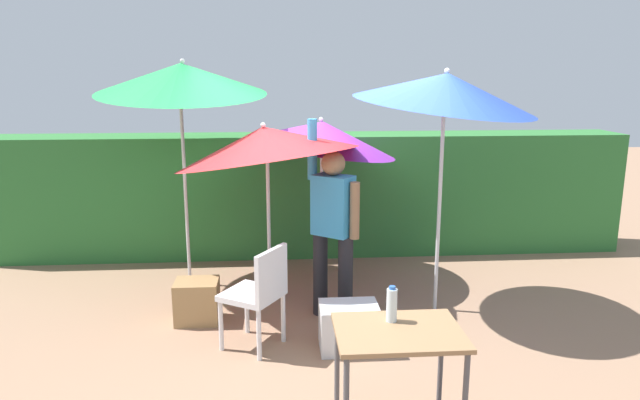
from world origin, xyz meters
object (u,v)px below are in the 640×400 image
at_px(folding_table, 398,342).
at_px(umbrella_rainbow, 265,143).
at_px(person_vendor, 333,223).
at_px(chair_plastic, 259,291).
at_px(umbrella_orange, 446,90).
at_px(umbrella_yellow, 321,135).
at_px(umbrella_navy, 181,79).
at_px(bottle_water, 392,305).
at_px(cooler_box, 349,327).
at_px(crate_cardboard, 197,301).

bearing_deg(folding_table, umbrella_rainbow, 110.64).
distance_m(person_vendor, chair_plastic, 0.99).
bearing_deg(folding_table, person_vendor, 97.46).
distance_m(umbrella_orange, umbrella_yellow, 1.51).
relative_size(chair_plastic, folding_table, 1.11).
bearing_deg(umbrella_navy, person_vendor, -34.24).
bearing_deg(folding_table, umbrella_navy, 121.20).
bearing_deg(umbrella_yellow, umbrella_orange, -41.79).
bearing_deg(chair_plastic, bottle_water, -51.36).
distance_m(umbrella_orange, person_vendor, 1.59).
relative_size(umbrella_rainbow, bottle_water, 8.35).
height_order(umbrella_navy, folding_table, umbrella_navy).
distance_m(umbrella_rainbow, folding_table, 2.63).
bearing_deg(bottle_water, chair_plastic, 128.64).
xyz_separation_m(umbrella_yellow, person_vendor, (0.03, -1.06, -0.70)).
bearing_deg(umbrella_yellow, chair_plastic, -111.63).
xyz_separation_m(folding_table, bottle_water, (-0.02, 0.13, 0.20)).
relative_size(umbrella_rainbow, umbrella_orange, 0.82).
distance_m(umbrella_rainbow, umbrella_yellow, 0.85).
bearing_deg(chair_plastic, umbrella_rainbow, 86.80).
bearing_deg(umbrella_yellow, cooler_box, -86.64).
relative_size(umbrella_orange, chair_plastic, 2.74).
xyz_separation_m(umbrella_yellow, umbrella_navy, (-1.45, -0.06, 0.60)).
bearing_deg(cooler_box, bottle_water, -82.20).
relative_size(umbrella_rainbow, folding_table, 2.50).
distance_m(person_vendor, crate_cardboard, 1.47).
height_order(umbrella_orange, bottle_water, umbrella_orange).
xyz_separation_m(umbrella_yellow, folding_table, (0.26, -2.89, -1.00)).
relative_size(umbrella_yellow, bottle_water, 7.92).
bearing_deg(umbrella_navy, umbrella_orange, -19.55).
height_order(umbrella_navy, cooler_box, umbrella_navy).
bearing_deg(cooler_box, folding_table, -82.05).
bearing_deg(person_vendor, folding_table, -82.54).
bearing_deg(umbrella_rainbow, chair_plastic, -93.20).
height_order(person_vendor, folding_table, person_vendor).
height_order(chair_plastic, cooler_box, chair_plastic).
height_order(umbrella_orange, umbrella_navy, umbrella_navy).
xyz_separation_m(person_vendor, cooler_box, (0.08, -0.66, -0.74)).
relative_size(umbrella_rainbow, chair_plastic, 2.25).
relative_size(person_vendor, chair_plastic, 2.11).
height_order(umbrella_rainbow, umbrella_navy, umbrella_navy).
xyz_separation_m(umbrella_rainbow, umbrella_yellow, (0.59, 0.61, 0.01)).
relative_size(umbrella_rainbow, crate_cardboard, 4.99).
height_order(umbrella_rainbow, chair_plastic, umbrella_rainbow).
distance_m(umbrella_navy, person_vendor, 2.21).
distance_m(umbrella_orange, chair_plastic, 2.46).
bearing_deg(umbrella_navy, chair_plastic, -63.17).
height_order(cooler_box, bottle_water, bottle_water).
xyz_separation_m(crate_cardboard, folding_table, (1.52, -1.83, 0.43)).
distance_m(crate_cardboard, bottle_water, 2.35).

